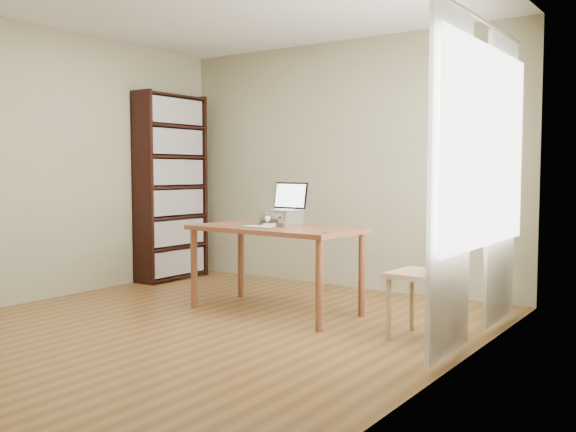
{
  "coord_description": "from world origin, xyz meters",
  "views": [
    {
      "loc": [
        3.38,
        -3.7,
        1.23
      ],
      "look_at": [
        0.3,
        0.78,
        0.85
      ],
      "focal_mm": 40.0,
      "sensor_mm": 36.0,
      "label": 1
    }
  ],
  "objects_px": {
    "bookshelf": "(171,187)",
    "keyboard": "(259,227)",
    "laptop": "(285,204)",
    "chair": "(433,266)",
    "cat": "(280,218)",
    "desk": "(275,237)"
  },
  "relations": [
    {
      "from": "laptop",
      "to": "cat",
      "type": "height_order",
      "value": "laptop"
    },
    {
      "from": "laptop",
      "to": "keyboard",
      "type": "xyz_separation_m",
      "value": [
        -0.01,
        -0.36,
        -0.19
      ]
    },
    {
      "from": "laptop",
      "to": "chair",
      "type": "height_order",
      "value": "laptop"
    },
    {
      "from": "bookshelf",
      "to": "laptop",
      "type": "height_order",
      "value": "bookshelf"
    },
    {
      "from": "laptop",
      "to": "cat",
      "type": "bearing_deg",
      "value": -124.3
    },
    {
      "from": "laptop",
      "to": "chair",
      "type": "bearing_deg",
      "value": -6.97
    },
    {
      "from": "keyboard",
      "to": "cat",
      "type": "bearing_deg",
      "value": 87.17
    },
    {
      "from": "bookshelf",
      "to": "keyboard",
      "type": "bearing_deg",
      "value": -26.16
    },
    {
      "from": "desk",
      "to": "laptop",
      "type": "xyz_separation_m",
      "value": [
        0.0,
        0.14,
        0.28
      ]
    },
    {
      "from": "desk",
      "to": "chair",
      "type": "height_order",
      "value": "chair"
    },
    {
      "from": "keyboard",
      "to": "cat",
      "type": "relative_size",
      "value": 0.54
    },
    {
      "from": "chair",
      "to": "desk",
      "type": "bearing_deg",
      "value": 178.58
    },
    {
      "from": "desk",
      "to": "keyboard",
      "type": "distance_m",
      "value": 0.24
    },
    {
      "from": "desk",
      "to": "laptop",
      "type": "height_order",
      "value": "laptop"
    },
    {
      "from": "cat",
      "to": "keyboard",
      "type": "bearing_deg",
      "value": -96.74
    },
    {
      "from": "keyboard",
      "to": "bookshelf",
      "type": "bearing_deg",
      "value": 149.37
    },
    {
      "from": "laptop",
      "to": "keyboard",
      "type": "height_order",
      "value": "laptop"
    },
    {
      "from": "bookshelf",
      "to": "keyboard",
      "type": "xyz_separation_m",
      "value": [
        1.97,
        -0.97,
        -0.29
      ]
    },
    {
      "from": "desk",
      "to": "laptop",
      "type": "distance_m",
      "value": 0.32
    },
    {
      "from": "cat",
      "to": "chair",
      "type": "bearing_deg",
      "value": -17.43
    },
    {
      "from": "laptop",
      "to": "cat",
      "type": "xyz_separation_m",
      "value": [
        -0.02,
        -0.03,
        -0.12
      ]
    },
    {
      "from": "desk",
      "to": "cat",
      "type": "bearing_deg",
      "value": 105.83
    }
  ]
}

